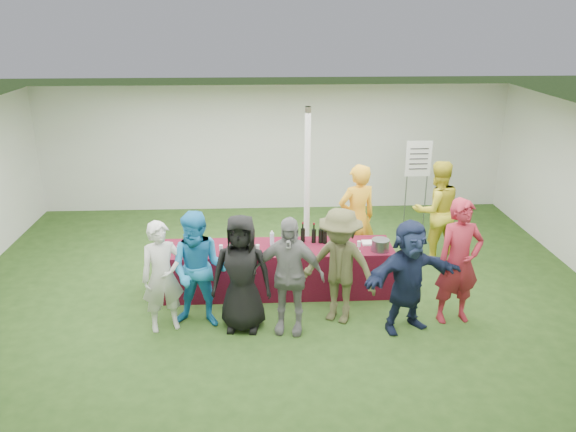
{
  "coord_description": "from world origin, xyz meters",
  "views": [
    {
      "loc": [
        -0.27,
        -7.85,
        4.16
      ],
      "look_at": [
        0.12,
        0.04,
        1.25
      ],
      "focal_mm": 35.0,
      "sensor_mm": 36.0,
      "label": 1
    }
  ],
  "objects_px": {
    "customer_0": "(162,277)",
    "customer_4": "(339,266)",
    "dump_bucket": "(380,245)",
    "customer_2": "(242,273)",
    "wine_list_sign": "(418,165)",
    "customer_3": "(288,275)",
    "customer_6": "(459,262)",
    "staff_back": "(436,210)",
    "customer_1": "(199,270)",
    "customer_5": "(408,276)",
    "staff_pourer": "(357,218)",
    "serving_table": "(275,269)"
  },
  "relations": [
    {
      "from": "customer_0",
      "to": "customer_4",
      "type": "xyz_separation_m",
      "value": [
        2.41,
        0.1,
        0.05
      ]
    },
    {
      "from": "dump_bucket",
      "to": "customer_2",
      "type": "xyz_separation_m",
      "value": [
        -2.06,
        -0.84,
        -0.01
      ]
    },
    {
      "from": "wine_list_sign",
      "to": "customer_2",
      "type": "height_order",
      "value": "wine_list_sign"
    },
    {
      "from": "customer_3",
      "to": "customer_6",
      "type": "height_order",
      "value": "customer_6"
    },
    {
      "from": "wine_list_sign",
      "to": "staff_back",
      "type": "relative_size",
      "value": 1.02
    },
    {
      "from": "customer_1",
      "to": "customer_5",
      "type": "xyz_separation_m",
      "value": [
        2.82,
        -0.24,
        -0.04
      ]
    },
    {
      "from": "customer_2",
      "to": "staff_pourer",
      "type": "bearing_deg",
      "value": 49.88
    },
    {
      "from": "serving_table",
      "to": "customer_6",
      "type": "height_order",
      "value": "customer_6"
    },
    {
      "from": "customer_0",
      "to": "customer_6",
      "type": "xyz_separation_m",
      "value": [
        4.05,
        0.02,
        0.12
      ]
    },
    {
      "from": "staff_pourer",
      "to": "customer_0",
      "type": "bearing_deg",
      "value": 12.5
    },
    {
      "from": "staff_back",
      "to": "customer_3",
      "type": "distance_m",
      "value": 3.54
    },
    {
      "from": "staff_pourer",
      "to": "customer_0",
      "type": "distance_m",
      "value": 3.4
    },
    {
      "from": "staff_pourer",
      "to": "customer_5",
      "type": "xyz_separation_m",
      "value": [
        0.39,
        -1.91,
        -0.13
      ]
    },
    {
      "from": "customer_0",
      "to": "customer_2",
      "type": "xyz_separation_m",
      "value": [
        1.07,
        -0.04,
        0.04
      ]
    },
    {
      "from": "serving_table",
      "to": "staff_back",
      "type": "bearing_deg",
      "value": 22.02
    },
    {
      "from": "staff_back",
      "to": "customer_2",
      "type": "height_order",
      "value": "staff_back"
    },
    {
      "from": "wine_list_sign",
      "to": "serving_table",
      "type": "bearing_deg",
      "value": -138.35
    },
    {
      "from": "customer_4",
      "to": "staff_back",
      "type": "bearing_deg",
      "value": 75.21
    },
    {
      "from": "customer_3",
      "to": "customer_6",
      "type": "relative_size",
      "value": 0.92
    },
    {
      "from": "customer_5",
      "to": "customer_3",
      "type": "bearing_deg",
      "value": 159.28
    },
    {
      "from": "staff_back",
      "to": "customer_0",
      "type": "xyz_separation_m",
      "value": [
        -4.38,
        -2.17,
        -0.1
      ]
    },
    {
      "from": "customer_6",
      "to": "customer_5",
      "type": "bearing_deg",
      "value": -173.63
    },
    {
      "from": "customer_2",
      "to": "serving_table",
      "type": "bearing_deg",
      "value": 71.67
    },
    {
      "from": "customer_4",
      "to": "serving_table",
      "type": "bearing_deg",
      "value": 162.02
    },
    {
      "from": "staff_back",
      "to": "customer_6",
      "type": "relative_size",
      "value": 0.98
    },
    {
      "from": "staff_back",
      "to": "customer_6",
      "type": "height_order",
      "value": "customer_6"
    },
    {
      "from": "wine_list_sign",
      "to": "customer_3",
      "type": "xyz_separation_m",
      "value": [
        -2.72,
        -3.7,
        -0.49
      ]
    },
    {
      "from": "customer_2",
      "to": "customer_6",
      "type": "distance_m",
      "value": 2.99
    },
    {
      "from": "customer_3",
      "to": "customer_5",
      "type": "height_order",
      "value": "customer_3"
    },
    {
      "from": "staff_pourer",
      "to": "customer_2",
      "type": "height_order",
      "value": "staff_pourer"
    },
    {
      "from": "customer_5",
      "to": "customer_6",
      "type": "distance_m",
      "value": 0.78
    },
    {
      "from": "customer_6",
      "to": "customer_1",
      "type": "bearing_deg",
      "value": 171.16
    },
    {
      "from": "customer_2",
      "to": "customer_6",
      "type": "relative_size",
      "value": 0.92
    },
    {
      "from": "serving_table",
      "to": "wine_list_sign",
      "type": "relative_size",
      "value": 2.0
    },
    {
      "from": "staff_pourer",
      "to": "customer_2",
      "type": "relative_size",
      "value": 1.11
    },
    {
      "from": "customer_6",
      "to": "staff_pourer",
      "type": "bearing_deg",
      "value": 115.29
    },
    {
      "from": "customer_3",
      "to": "customer_4",
      "type": "bearing_deg",
      "value": 29.69
    },
    {
      "from": "customer_3",
      "to": "customer_5",
      "type": "relative_size",
      "value": 1.04
    },
    {
      "from": "wine_list_sign",
      "to": "customer_5",
      "type": "relative_size",
      "value": 1.13
    },
    {
      "from": "wine_list_sign",
      "to": "staff_back",
      "type": "distance_m",
      "value": 1.46
    },
    {
      "from": "serving_table",
      "to": "customer_0",
      "type": "xyz_separation_m",
      "value": [
        -1.54,
        -1.02,
        0.41
      ]
    },
    {
      "from": "serving_table",
      "to": "staff_back",
      "type": "height_order",
      "value": "staff_back"
    },
    {
      "from": "dump_bucket",
      "to": "customer_3",
      "type": "height_order",
      "value": "customer_3"
    },
    {
      "from": "customer_0",
      "to": "customer_3",
      "type": "xyz_separation_m",
      "value": [
        1.69,
        -0.13,
        0.05
      ]
    },
    {
      "from": "staff_back",
      "to": "customer_3",
      "type": "bearing_deg",
      "value": 30.13
    },
    {
      "from": "customer_0",
      "to": "customer_4",
      "type": "height_order",
      "value": "customer_4"
    },
    {
      "from": "dump_bucket",
      "to": "customer_3",
      "type": "bearing_deg",
      "value": -146.9
    },
    {
      "from": "serving_table",
      "to": "customer_0",
      "type": "height_order",
      "value": "customer_0"
    },
    {
      "from": "wine_list_sign",
      "to": "customer_4",
      "type": "relative_size",
      "value": 1.07
    },
    {
      "from": "customer_0",
      "to": "customer_3",
      "type": "bearing_deg",
      "value": -24.54
    }
  ]
}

